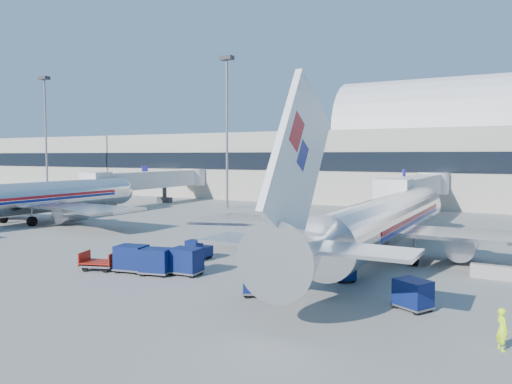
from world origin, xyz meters
The scene contains 19 objects.
ground centered at (0.00, 0.00, 0.00)m, with size 260.00×260.00×0.00m, color gray.
terminal centered at (-13.60, 55.96, 7.52)m, with size 170.00×28.15×21.00m.
airliner_main centered at (10.00, 4.51, 2.93)m, with size 32.00×37.26×12.07m.
airliner_mid centered at (-32.00, 4.51, 2.93)m, with size 32.00×37.26×12.07m.
jetbridge_near centered at (7.60, 30.81, 3.93)m, with size 4.40×27.50×6.25m.
jetbridge_mid centered at (-34.40, 30.81, 3.93)m, with size 4.40×27.50×6.25m.
mast_far_west centered at (-60.00, 30.00, 14.79)m, with size 2.00×1.20×22.60m.
mast_west centered at (-20.00, 30.00, 14.79)m, with size 2.00×1.20×22.60m.
barrier_near centered at (18.00, 2.00, 0.45)m, with size 3.00×0.55×0.90m, color #9E9E96.
tug_lead centered at (4.69, -4.45, 0.61)m, with size 2.17×1.26×1.35m.
tug_right centered at (9.25, -2.81, 0.67)m, with size 2.31×2.43×1.46m.
tug_left centered at (-2.38, -2.45, 0.72)m, with size 1.24×2.44×1.59m.
cart_train_a centered at (-0.24, -6.70, 0.97)m, with size 2.15×1.70×1.81m.
cart_train_b centered at (-2.00, -7.68, 0.95)m, with size 2.35×2.01×1.78m.
cart_train_c centered at (-4.02, -7.84, 0.99)m, with size 2.36×1.97×1.84m.
cart_solo_near centered at (6.47, -8.57, 0.99)m, with size 2.61×2.40×1.86m.
cart_solo_far centered at (14.63, -7.17, 0.85)m, with size 2.23×2.06×1.58m.
cart_open_red centered at (-6.37, -8.48, 0.45)m, with size 2.74×2.30×0.63m.
ramp_worker centered at (18.95, -10.91, 0.89)m, with size 0.65×0.42×1.77m, color #BAF91A.
Camera 1 is at (19.70, -33.29, 8.01)m, focal length 35.00 mm.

